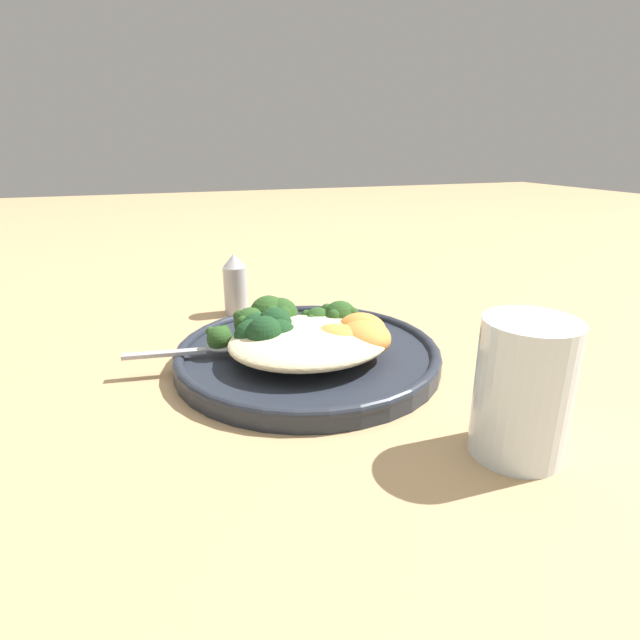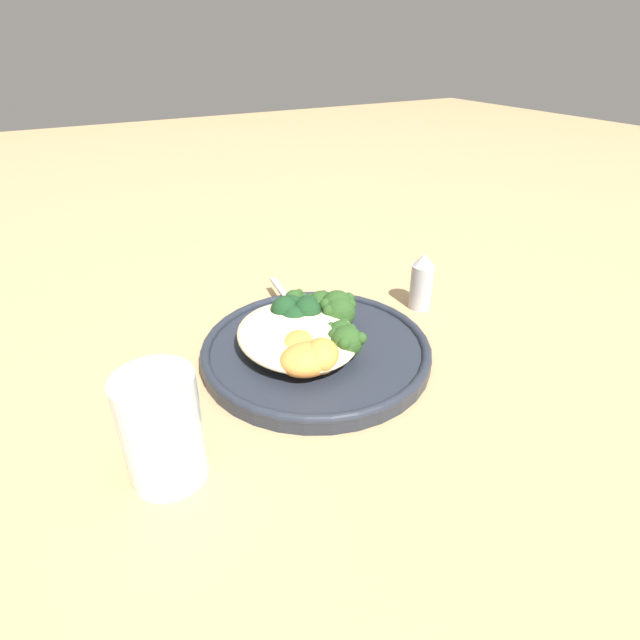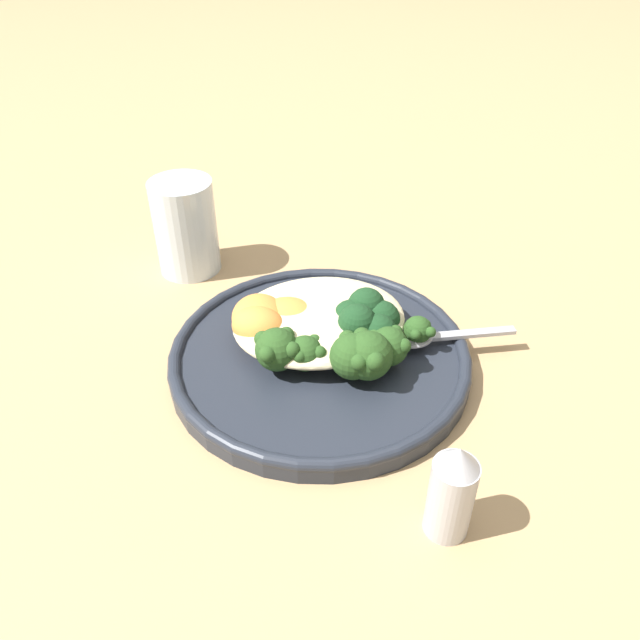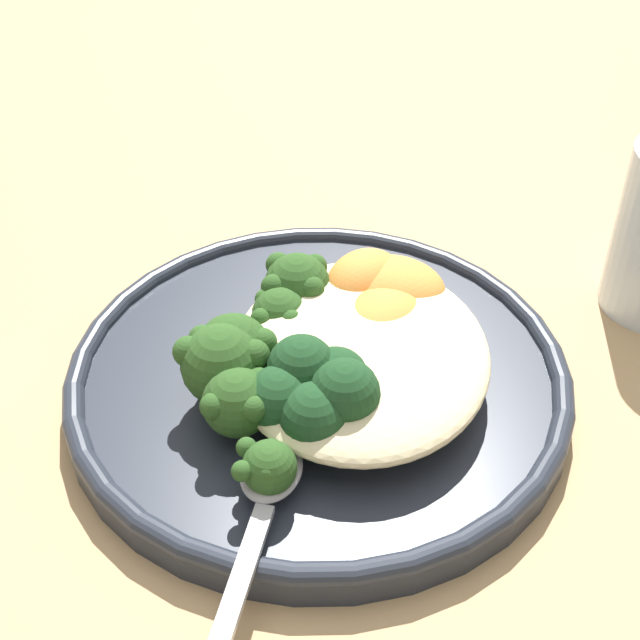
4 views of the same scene
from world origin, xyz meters
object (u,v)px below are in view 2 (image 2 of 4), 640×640
Objects in this scene: quinoa_mound at (297,335)px; kale_tuft at (297,312)px; spoon at (292,303)px; sweet_potato_chunk_3 at (299,347)px; broccoli_stalk_2 at (335,316)px; water_glass at (162,428)px; broccoli_stalk_3 at (329,313)px; broccoli_stalk_5 at (297,309)px; sweet_potato_chunk_0 at (321,356)px; broccoli_stalk_4 at (315,312)px; plate at (316,349)px; broccoli_stalk_1 at (334,334)px; salt_shaker at (422,282)px; broccoli_stalk_0 at (336,341)px; sweet_potato_chunk_1 at (307,359)px; sweet_potato_chunk_2 at (306,358)px.

quinoa_mound is 2.56× the size of kale_tuft.
sweet_potato_chunk_3 is at bearing 165.45° from spoon.
water_glass reaches higher than broccoli_stalk_2.
broccoli_stalk_3 is 0.04m from kale_tuft.
broccoli_stalk_5 is 2.15× the size of sweet_potato_chunk_0.
broccoli_stalk_2 is at bearing -157.09° from spoon.
water_glass is at bearing 174.31° from broccoli_stalk_4.
plate is 3.63× the size of broccoli_stalk_1.
water_glass is at bearing -163.29° from broccoli_stalk_2.
broccoli_stalk_2 is 0.16m from salt_shaker.
broccoli_stalk_0 is (-0.03, -0.01, 0.03)m from plate.
broccoli_stalk_1 is 0.24m from water_glass.
broccoli_stalk_2 reaches higher than sweet_potato_chunk_3.
sweet_potato_chunk_1 is 1.34× the size of sweet_potato_chunk_2.
sweet_potato_chunk_0 is 0.02m from sweet_potato_chunk_2.
broccoli_stalk_3 is at bearing -35.68° from sweet_potato_chunk_0.
sweet_potato_chunk_2 is (-0.03, 0.05, -0.00)m from broccoli_stalk_1.
broccoli_stalk_1 reaches higher than sweet_potato_chunk_3.
plate is 5.80× the size of sweet_potato_chunk_2.
broccoli_stalk_0 is at bearing -137.21° from broccoli_stalk_4.
broccoli_stalk_1 reaches higher than spoon.
sweet_potato_chunk_0 is at bearing 156.54° from plate.
sweet_potato_chunk_3 reaches higher than quinoa_mound.
sweet_potato_chunk_0 reaches higher than sweet_potato_chunk_2.
water_glass is (-0.06, 0.21, 0.01)m from broccoli_stalk_0.
quinoa_mound is 0.10m from spoon.
sweet_potato_chunk_3 is (0.03, 0.01, -0.00)m from sweet_potato_chunk_0.
broccoli_stalk_3 is 1.97× the size of sweet_potato_chunk_1.
broccoli_stalk_4 is 0.84× the size of spoon.
spoon is at bearing -19.42° from kale_tuft.
broccoli_stalk_4 reaches higher than plate.
spoon is at bearing 86.21° from broccoli_stalk_3.
broccoli_stalk_4 reaches higher than sweet_potato_chunk_2.
water_glass reaches higher than sweet_potato_chunk_1.
broccoli_stalk_4 is 1.64× the size of kale_tuft.
broccoli_stalk_1 is at bearing -130.40° from broccoli_stalk_3.
water_glass is (-0.12, 0.24, 0.01)m from broccoli_stalk_3.
broccoli_stalk_4 is 1.62× the size of sweet_potato_chunk_1.
quinoa_mound is at bearing 165.23° from spoon.
broccoli_stalk_0 is 0.04m from sweet_potato_chunk_0.
plate is at bearing -64.58° from water_glass.
broccoli_stalk_2 is at bearing -82.66° from broccoli_stalk_3.
broccoli_stalk_5 is at bearing -25.32° from sweet_potato_chunk_3.
broccoli_stalk_0 reaches higher than broccoli_stalk_4.
broccoli_stalk_2 is (0.02, -0.04, 0.03)m from plate.
sweet_potato_chunk_1 is 0.25m from salt_shaker.
broccoli_stalk_5 is (0.07, -0.01, 0.02)m from plate.
water_glass is at bearing 125.19° from kale_tuft.
broccoli_stalk_4 reaches higher than broccoli_stalk_1.
broccoli_stalk_4 is at bearing -98.54° from kale_tuft.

